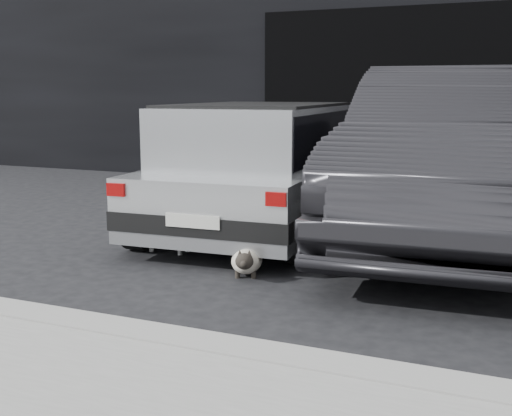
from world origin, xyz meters
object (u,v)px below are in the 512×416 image
at_px(silver_hatchback, 263,162).
at_px(cat_white, 172,233).
at_px(cat_siamese, 246,260).
at_px(second_car, 456,153).

relative_size(silver_hatchback, cat_white, 4.74).
bearing_deg(cat_siamese, second_car, -143.89).
height_order(cat_siamese, cat_white, cat_white).
bearing_deg(second_car, cat_white, -148.59).
distance_m(second_car, cat_white, 2.81).
distance_m(silver_hatchback, second_car, 1.90).
relative_size(silver_hatchback, second_car, 0.71).
bearing_deg(cat_siamese, cat_white, -43.13).
bearing_deg(second_car, cat_siamese, -127.90).
distance_m(silver_hatchback, cat_siamese, 1.75).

